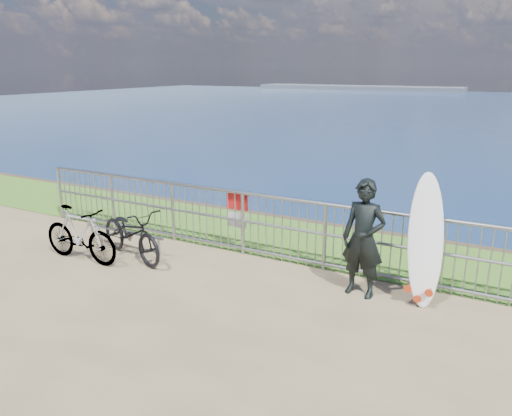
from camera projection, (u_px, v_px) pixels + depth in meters
The scene contains 8 objects.
grass_strip at pixel (295, 239), 9.45m from camera, with size 120.00×120.00×0.00m, color #3A711F.
seascape at pixel (357, 90), 153.04m from camera, with size 260.00×260.00×5.00m.
railing at pixel (269, 227), 8.36m from camera, with size 10.06×0.10×1.13m.
surfer at pixel (364, 239), 6.97m from camera, with size 0.62×0.41×1.70m, color black.
surfboard at pixel (425, 245), 6.72m from camera, with size 0.61×0.58×1.83m.
bicycle_near at pixel (131, 233), 8.43m from camera, with size 0.60×1.73×0.91m, color black.
bicycle_far at pixel (80, 234), 8.31m from camera, with size 0.44×1.57×0.95m, color black.
bike_rack at pixel (124, 234), 8.86m from camera, with size 1.77×0.05×0.37m.
Camera 1 is at (3.59, -5.50, 3.18)m, focal length 35.00 mm.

